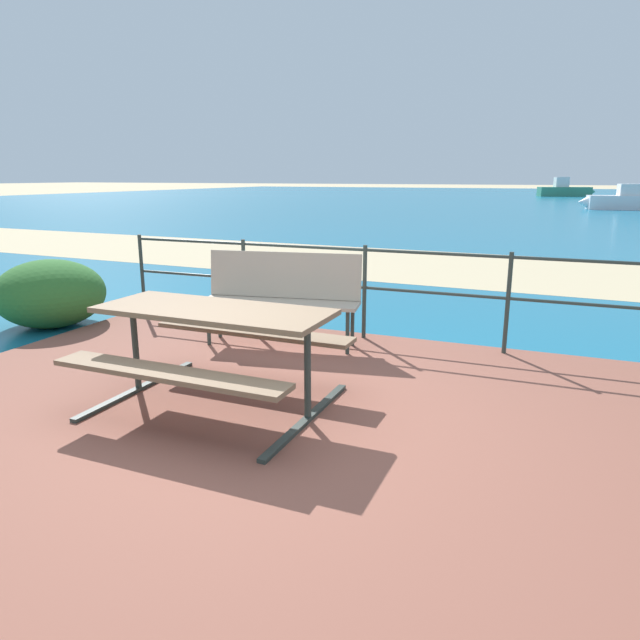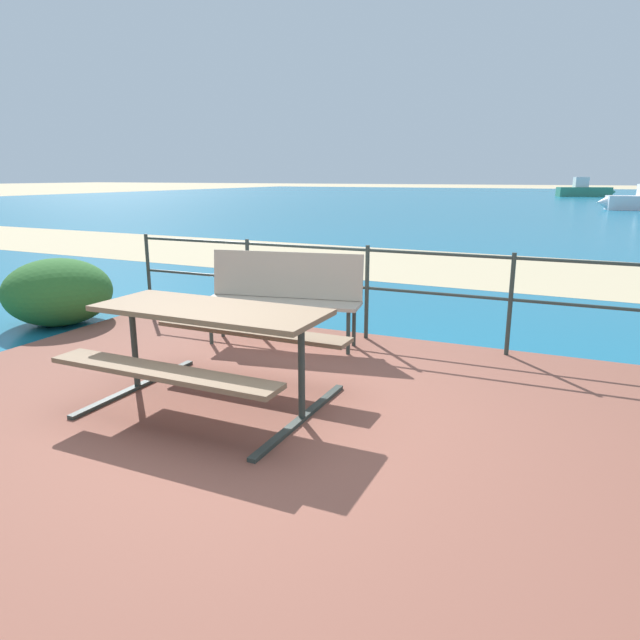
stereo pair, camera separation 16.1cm
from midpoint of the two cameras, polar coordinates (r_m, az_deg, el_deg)
ground_plane at (r=4.21m, az=-5.60°, el=-10.94°), size 240.00×240.00×0.00m
patio_paving at (r=4.20m, az=-5.61°, el=-10.57°), size 6.40×5.20×0.06m
sea_water at (r=43.38m, az=21.85°, el=10.86°), size 90.00×90.00×0.01m
beach_strip at (r=11.80m, az=14.44°, el=5.09°), size 54.13×6.49×0.01m
picnic_table at (r=4.38m, az=-9.82°, el=-1.14°), size 1.80×1.44×0.77m
park_bench at (r=5.96m, az=-2.84°, el=3.00°), size 1.68×0.69×0.95m
railing_fence at (r=6.14m, az=5.47°, el=4.02°), size 5.94×0.04×1.01m
shrub_left at (r=7.65m, az=-24.13°, el=2.58°), size 1.27×1.27×0.81m
boat_near at (r=56.04m, az=24.98°, el=11.63°), size 4.95×2.66×1.66m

